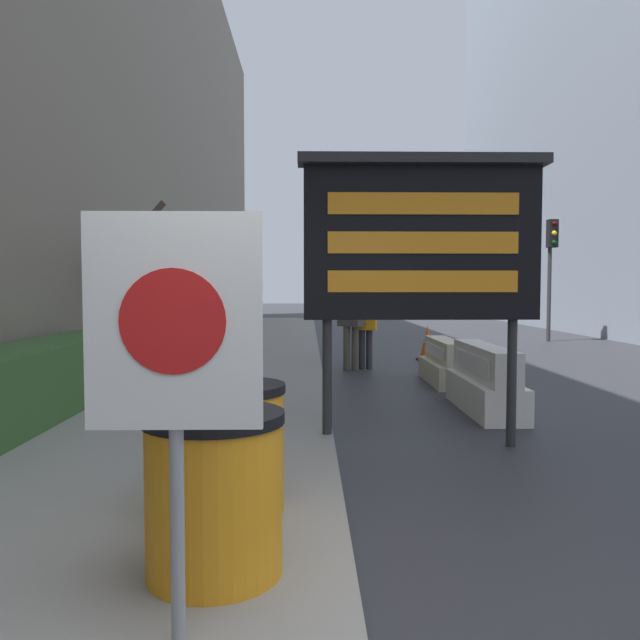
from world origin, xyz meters
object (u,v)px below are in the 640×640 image
(barrel_drum_foreground, at_px, (214,492))
(barrel_drum_middle, at_px, (231,447))
(traffic_cone_mid, at_px, (447,363))
(jersey_barrier_white, at_px, (485,382))
(pedestrian_worker, at_px, (351,316))
(traffic_light_near_curb, at_px, (358,231))
(traffic_cone_near, at_px, (427,343))
(traffic_light_far_side, at_px, (551,253))
(warning_sign, at_px, (174,348))
(pedestrian_passerby, at_px, (366,321))
(jersey_barrier_cream, at_px, (445,364))
(message_board, at_px, (421,240))

(barrel_drum_foreground, relative_size, barrel_drum_middle, 1.00)
(barrel_drum_middle, bearing_deg, traffic_cone_mid, 66.21)
(barrel_drum_foreground, distance_m, jersey_barrier_white, 5.73)
(barrel_drum_foreground, relative_size, pedestrian_worker, 0.47)
(traffic_light_near_curb, bearing_deg, traffic_cone_near, -30.01)
(jersey_barrier_white, bearing_deg, traffic_light_far_side, 64.69)
(warning_sign, distance_m, traffic_light_near_curb, 12.53)
(barrel_drum_middle, relative_size, pedestrian_passerby, 0.53)
(traffic_light_far_side, bearing_deg, jersey_barrier_cream, -121.53)
(traffic_cone_mid, bearing_deg, traffic_light_near_curb, 108.90)
(barrel_drum_middle, xyz_separation_m, warning_sign, (-0.02, -1.65, 0.84))
(pedestrian_worker, relative_size, pedestrian_passerby, 1.11)
(barrel_drum_middle, height_order, jersey_barrier_cream, barrel_drum_middle)
(jersey_barrier_white, distance_m, traffic_light_near_curb, 7.23)
(barrel_drum_foreground, relative_size, traffic_cone_near, 1.10)
(jersey_barrier_white, xyz_separation_m, pedestrian_passerby, (-1.20, 4.34, 0.58))
(traffic_cone_mid, bearing_deg, barrel_drum_middle, -113.79)
(pedestrian_passerby, bearing_deg, pedestrian_worker, 48.43)
(traffic_light_near_curb, distance_m, pedestrian_passerby, 3.06)
(barrel_drum_foreground, height_order, traffic_light_far_side, traffic_light_far_side)
(barrel_drum_foreground, height_order, pedestrian_passerby, pedestrian_passerby)
(barrel_drum_middle, relative_size, traffic_light_near_curb, 0.21)
(warning_sign, xyz_separation_m, jersey_barrier_white, (2.90, 5.67, -1.03))
(message_board, bearing_deg, pedestrian_worker, 92.96)
(jersey_barrier_cream, xyz_separation_m, traffic_light_near_curb, (-1.18, 4.21, 2.66))
(barrel_drum_foreground, bearing_deg, pedestrian_worker, 81.56)
(barrel_drum_middle, bearing_deg, traffic_light_near_curb, 80.91)
(traffic_cone_mid, height_order, traffic_light_far_side, traffic_light_far_side)
(pedestrian_worker, bearing_deg, warning_sign, 118.22)
(traffic_light_far_side, bearing_deg, pedestrian_worker, -135.21)
(barrel_drum_foreground, distance_m, jersey_barrier_cream, 7.93)
(traffic_cone_near, distance_m, traffic_light_far_side, 7.10)
(jersey_barrier_white, bearing_deg, traffic_light_near_curb, 100.09)
(message_board, xyz_separation_m, traffic_light_near_curb, (0.02, 8.46, 0.86))
(warning_sign, height_order, traffic_cone_mid, warning_sign)
(jersey_barrier_cream, distance_m, traffic_light_near_curb, 5.12)
(barrel_drum_middle, distance_m, traffic_cone_near, 10.30)
(warning_sign, bearing_deg, traffic_light_near_curb, 82.03)
(pedestrian_worker, bearing_deg, jersey_barrier_white, 146.42)
(traffic_cone_near, bearing_deg, jersey_barrier_cream, -95.78)
(jersey_barrier_cream, bearing_deg, pedestrian_passerby, 122.09)
(traffic_light_far_side, bearing_deg, jersey_barrier_white, -115.31)
(jersey_barrier_white, relative_size, pedestrian_passerby, 1.26)
(traffic_cone_mid, bearing_deg, warning_sign, -109.66)
(barrel_drum_foreground, bearing_deg, message_board, 62.15)
(jersey_barrier_white, xyz_separation_m, traffic_cone_mid, (0.13, 2.82, -0.08))
(barrel_drum_middle, xyz_separation_m, pedestrian_worker, (1.38, 8.14, 0.50))
(barrel_drum_foreground, bearing_deg, barrel_drum_middle, 91.84)
(traffic_cone_near, xyz_separation_m, traffic_cone_mid, (-0.21, -2.94, -0.08))
(traffic_cone_near, distance_m, pedestrian_passerby, 2.17)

